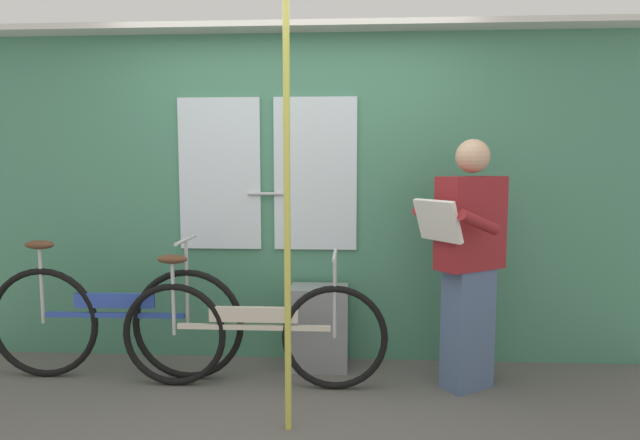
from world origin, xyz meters
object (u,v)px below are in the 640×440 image
(bicycle_near_door, at_px, (252,332))
(bicycle_leaning_behind, at_px, (114,321))
(passenger_reading_newspaper, at_px, (469,259))
(trash_bin_by_wall, at_px, (319,327))
(handrail_pole, at_px, (287,213))

(bicycle_near_door, relative_size, bicycle_leaning_behind, 0.99)
(passenger_reading_newspaper, relative_size, trash_bin_by_wall, 2.73)
(bicycle_near_door, height_order, handrail_pole, handrail_pole)
(bicycle_near_door, bearing_deg, passenger_reading_newspaper, 3.09)
(bicycle_leaning_behind, bearing_deg, handrail_pole, -27.83)
(handrail_pole, bearing_deg, bicycle_near_door, 118.77)
(bicycle_near_door, bearing_deg, handrail_pole, -61.10)
(passenger_reading_newspaper, bearing_deg, handrail_pole, -4.16)
(passenger_reading_newspaper, xyz_separation_m, handrail_pole, (-1.09, -0.61, 0.34))
(bicycle_near_door, bearing_deg, bicycle_leaning_behind, 174.15)
(bicycle_leaning_behind, bearing_deg, passenger_reading_newspaper, -1.55)
(bicycle_leaning_behind, distance_m, trash_bin_by_wall, 1.40)
(bicycle_near_door, distance_m, passenger_reading_newspaper, 1.46)
(passenger_reading_newspaper, height_order, trash_bin_by_wall, passenger_reading_newspaper)
(bicycle_near_door, xyz_separation_m, bicycle_leaning_behind, (-0.96, 0.10, 0.03))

